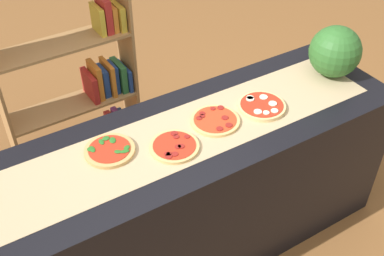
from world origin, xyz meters
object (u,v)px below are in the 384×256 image
(pizza_pepperoni_1, at_px, (174,146))
(pizza_mozzarella_3, at_px, (262,106))
(bookshelf, at_px, (85,78))
(pizza_spinach_0, at_px, (110,150))
(watermelon, at_px, (335,52))
(pizza_pepperoni_2, at_px, (215,120))

(pizza_pepperoni_1, xyz_separation_m, pizza_mozzarella_3, (0.55, 0.03, 0.00))
(pizza_pepperoni_1, height_order, bookshelf, bookshelf)
(pizza_mozzarella_3, bearing_deg, pizza_spinach_0, 173.08)
(pizza_spinach_0, xyz_separation_m, pizza_pepperoni_1, (0.28, -0.14, -0.00))
(pizza_pepperoni_1, relative_size, watermelon, 0.81)
(bookshelf, bearing_deg, watermelon, -43.95)
(pizza_mozzarella_3, bearing_deg, bookshelf, 116.82)
(pizza_spinach_0, relative_size, bookshelf, 0.17)
(pizza_spinach_0, relative_size, pizza_pepperoni_2, 0.95)
(pizza_pepperoni_2, xyz_separation_m, bookshelf, (-0.30, 1.11, -0.27))
(pizza_pepperoni_2, xyz_separation_m, pizza_mozzarella_3, (0.27, -0.03, 0.00))
(pizza_pepperoni_1, bearing_deg, pizza_mozzarella_3, 3.63)
(watermelon, distance_m, bookshelf, 1.62)
(pizza_pepperoni_1, height_order, watermelon, watermelon)
(pizza_spinach_0, bearing_deg, pizza_mozzarella_3, -6.92)
(pizza_mozzarella_3, xyz_separation_m, bookshelf, (-0.58, 1.14, -0.27))
(pizza_mozzarella_3, bearing_deg, pizza_pepperoni_2, 172.81)
(pizza_pepperoni_2, height_order, pizza_mozzarella_3, pizza_mozzarella_3)
(pizza_spinach_0, distance_m, pizza_mozzarella_3, 0.83)
(pizza_pepperoni_2, bearing_deg, pizza_spinach_0, 173.22)
(pizza_spinach_0, bearing_deg, pizza_pepperoni_1, -26.16)
(pizza_pepperoni_2, height_order, bookshelf, bookshelf)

